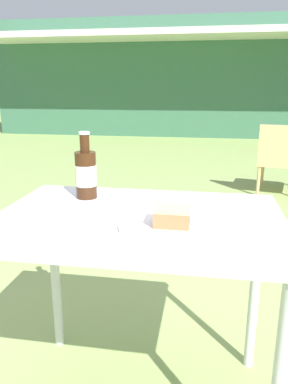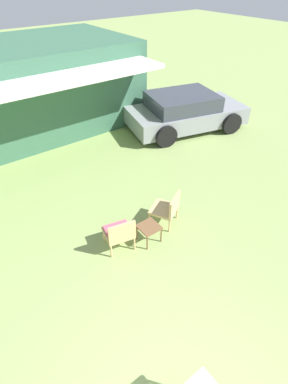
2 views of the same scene
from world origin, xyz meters
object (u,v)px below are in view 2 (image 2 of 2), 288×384
Objects in this scene: parked_car at (185,112)px; wicker_chair_plain at (168,208)px; wicker_chair_cushioned at (119,232)px; garden_side_table at (149,228)px.

wicker_chair_plain is at bearing -122.92° from parked_car.
wicker_chair_cushioned is at bearing -29.03° from wicker_chair_plain.
wicker_chair_plain is 0.67m from garden_side_table.
garden_side_table is at bearing -126.08° from parked_car.
garden_side_table is at bearing -12.54° from wicker_chair_plain.
parked_car reaches higher than garden_side_table.
wicker_chair_cushioned is 0.62m from garden_side_table.
wicker_chair_plain is (1.22, -0.01, 0.00)m from wicker_chair_cushioned.
parked_car is at bearing -165.65° from wicker_chair_plain.
wicker_chair_cushioned is at bearing -131.21° from parked_car.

